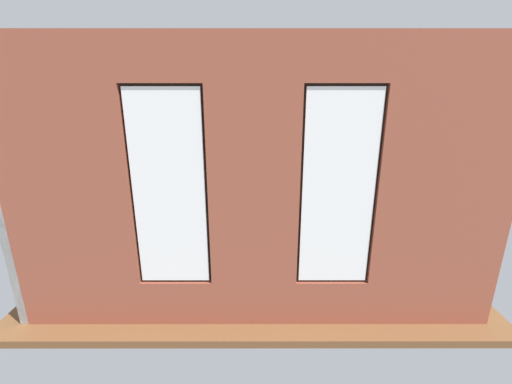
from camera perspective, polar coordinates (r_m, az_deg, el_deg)
name	(u,v)px	position (r m, az deg, el deg)	size (l,w,h in m)	color
ground_plane	(255,239)	(6.75, -0.23, -7.80)	(6.39, 5.72, 0.10)	brown
brick_wall_with_windows	(254,196)	(3.82, -0.38, -0.60)	(5.79, 0.30, 3.34)	brown
white_wall_right	(92,154)	(6.67, -25.63, 5.72)	(0.10, 4.72, 3.34)	silver
couch_by_window	(254,270)	(4.96, -0.40, -12.87)	(1.76, 0.87, 0.80)	black
couch_left	(376,230)	(6.57, 19.36, -5.98)	(0.87, 1.82, 0.80)	black
coffee_table	(259,217)	(6.66, 0.54, -4.20)	(1.59, 0.90, 0.42)	olive
cup_ceramic	(234,215)	(6.52, -3.65, -3.83)	(0.09, 0.09, 0.11)	#4C4C51
candle_jar	(281,210)	(6.79, 4.23, -2.93)	(0.08, 0.08, 0.11)	#B7333D
table_plant_small	(259,208)	(6.60, 0.55, -2.67)	(0.18, 0.18, 0.27)	brown
remote_black	(266,217)	(6.52, 1.61, -4.19)	(0.05, 0.17, 0.02)	black
remote_silver	(249,212)	(6.75, -1.16, -3.42)	(0.05, 0.17, 0.02)	#B2B2B7
media_console	(118,229)	(6.88, -22.04, -5.81)	(1.07, 0.42, 0.52)	black
tv_flatscreen	(114,198)	(6.68, -22.63, -0.86)	(1.06, 0.20, 0.72)	black
papasan_chair	(231,191)	(8.03, -4.13, 0.16)	(1.15, 1.15, 0.71)	olive
potted_plant_foreground_right	(162,183)	(8.54, -15.43, 1.40)	(0.66, 0.66, 0.89)	#9E5638
potted_plant_beside_window_right	(158,256)	(4.92, -16.04, -10.17)	(0.70, 0.70, 0.91)	beige
potted_plant_by_left_couch	(337,205)	(7.67, 13.30, -2.11)	(0.27, 0.27, 0.50)	brown
potted_plant_near_tv	(124,215)	(5.60, -21.21, -3.61)	(0.98, 1.03, 1.41)	#9E5638
potted_plant_corner_far_left	(427,248)	(5.22, 26.65, -8.41)	(0.68, 0.75, 1.29)	#47423D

